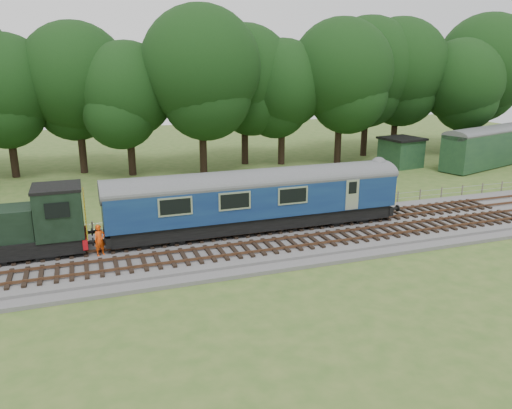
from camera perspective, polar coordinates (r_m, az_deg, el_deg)
name	(u,v)px	position (r m, az deg, el deg)	size (l,w,h in m)	color
ground	(271,242)	(29.90, 1.74, -4.30)	(120.00, 120.00, 0.00)	#3A5B21
ballast	(271,239)	(29.84, 1.74, -3.99)	(70.00, 7.00, 0.35)	#4C4C4F
track_north	(263,228)	(31.00, 0.81, -2.74)	(67.20, 2.40, 0.21)	black
track_south	(281,244)	(28.37, 2.92, -4.56)	(67.20, 2.40, 0.21)	black
fence	(247,220)	(33.91, -1.01, -1.82)	(64.00, 0.12, 1.00)	#6B6054
tree_line	(192,170)	(50.28, -7.38, 3.93)	(70.00, 8.00, 18.00)	black
dmu_railcar	(256,195)	(30.23, 0.05, 1.11)	(18.05, 2.86, 3.88)	black
shunter_loco	(4,229)	(29.07, -26.82, -2.56)	(8.91, 2.60, 3.38)	black
worker	(100,240)	(27.95, -17.42, -3.91)	(0.62, 0.41, 1.71)	#FF4C0D
parked_coach	(496,143)	(57.82, 25.74, 6.34)	(15.95, 7.42, 4.05)	#193723
shed	(401,152)	(53.42, 16.23, 5.80)	(4.17, 4.17, 3.01)	#193723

